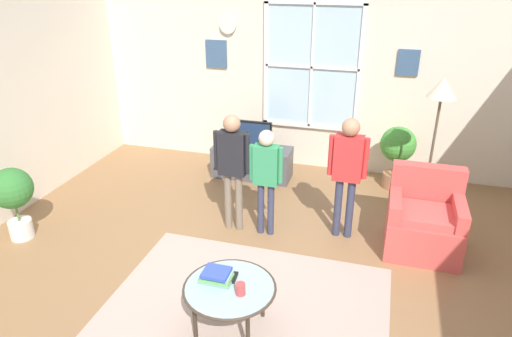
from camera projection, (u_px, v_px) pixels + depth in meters
The scene contains 17 objects.
ground_plane at pixel (246, 285), 4.45m from camera, with size 6.88×6.62×0.02m, color olive.
back_wall at pixel (309, 73), 6.55m from camera, with size 6.28×0.17×2.79m.
area_rug at pixel (247, 305), 4.18m from camera, with size 2.51×1.81×0.01m, color tan.
tv_stand at pixel (252, 162), 6.59m from camera, with size 1.12×0.44×0.45m.
television at pixel (252, 134), 6.41m from camera, with size 0.57×0.08×0.39m.
armchair at pixel (424, 221), 4.90m from camera, with size 0.76×0.74×0.87m.
coffee_table at pixel (230, 290), 3.74m from camera, with size 0.77×0.77×0.45m.
book_stack at pixel (216, 276), 3.79m from camera, with size 0.27×0.19×0.10m.
cup at pixel (240, 289), 3.63m from camera, with size 0.08×0.08×0.10m, color #BF3F3F.
remote_near_books at pixel (234, 277), 3.82m from camera, with size 0.04×0.14×0.02m, color black.
remote_near_cup at pixel (225, 281), 3.78m from camera, with size 0.04×0.14×0.02m, color black.
person_black_shirt at pixel (233, 160), 5.04m from camera, with size 0.42×0.19×1.38m.
person_red_shirt at pixel (348, 165), 4.89m from camera, with size 0.42×0.19×1.40m.
person_green_shirt at pixel (266, 171), 4.97m from camera, with size 0.38×0.17×1.25m.
potted_plant_by_window at pixel (397, 150), 6.15m from camera, with size 0.47×0.47×0.87m.
potted_plant_corner at pixel (13, 194), 4.99m from camera, with size 0.45×0.45×0.85m.
floor_lamp at pixel (440, 103), 5.01m from camera, with size 0.32×0.32×1.73m.
Camera 1 is at (1.09, -3.42, 2.86)m, focal length 32.13 mm.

